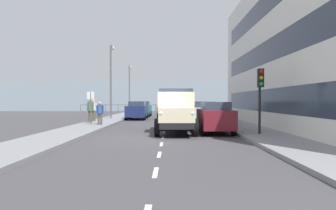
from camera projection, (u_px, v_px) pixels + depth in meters
The scene contains 20 objects.
ground_plane at pixel (166, 122), 25.36m from camera, with size 80.00×80.00×0.00m, color #423F44.
sidewalk_left at pixel (225, 121), 25.32m from camera, with size 2.53×45.59×0.15m, color gray.
sidewalk_right at pixel (107, 121), 25.40m from camera, with size 2.53×45.59×0.15m, color gray.
road_centreline_markings at pixel (166, 123), 24.30m from camera, with size 0.12×41.24×0.01m.
building_terrace at pixel (314, 48), 18.92m from camera, with size 6.44×23.50×10.25m.
sea_horizon at pixel (168, 97), 51.11m from camera, with size 80.00×0.80×5.00m, color #84939E.
seawall_railing at pixel (168, 106), 47.54m from camera, with size 28.08×0.08×1.20m.
truck_vintage_cream at pixel (176, 112), 16.20m from camera, with size 2.17×5.64×2.43m.
car_maroon_kerbside_near at pixel (215, 117), 16.38m from camera, with size 1.75×4.00×1.72m.
car_white_kerbside_1 at pixel (203, 113), 22.18m from camera, with size 1.76×3.81×1.72m.
car_grey_kerbside_2 at pixel (198, 111), 26.82m from camera, with size 1.78×4.54×1.72m.
car_navy_oppositeside_0 at pixel (137, 110), 28.49m from camera, with size 1.86×4.39×1.72m.
car_teal_oppositeside_1 at pixel (143, 108), 34.02m from camera, with size 1.89×4.36×1.72m.
pedestrian_with_bag at pixel (100, 111), 20.33m from camera, with size 0.53×0.34×1.57m.
pedestrian_couple_a at pixel (90, 108), 22.44m from camera, with size 0.53×0.34×1.81m.
pedestrian_couple_b at pixel (94, 108), 24.12m from camera, with size 0.53×0.34×1.73m.
traffic_light_near at pixel (260, 87), 14.60m from camera, with size 0.28×0.41×3.20m.
lamp_post_promenade at pixel (111, 75), 28.01m from camera, with size 0.32×1.14×6.85m.
lamp_post_far at pixel (130, 85), 38.80m from camera, with size 0.32×1.14×6.25m.
street_sign at pixel (91, 102), 20.38m from camera, with size 0.50×0.07×2.25m.
Camera 1 is at (-0.37, 14.45, 1.79)m, focal length 31.93 mm.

